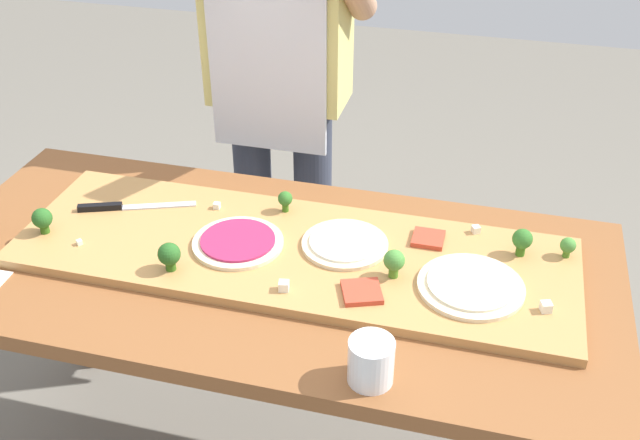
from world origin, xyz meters
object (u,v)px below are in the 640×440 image
(cheese_crumble_b, at_px, (79,242))
(cheese_crumble_c, at_px, (476,229))
(cook_center, at_px, (278,69))
(pizza_whole_white_garlic, at_px, (345,243))
(pizza_whole_cheese_artichoke, at_px, (471,285))
(broccoli_floret_back_right, at_px, (169,255))
(cheese_crumble_a, at_px, (284,286))
(flour_cup, at_px, (371,363))
(chefs_knife, at_px, (120,207))
(prep_table, at_px, (268,299))
(broccoli_floret_back_mid, at_px, (394,261))
(pizza_whole_beet_magenta, at_px, (238,242))
(broccoli_floret_front_mid, at_px, (42,219))
(cheese_crumble_d, at_px, (217,206))
(broccoli_floret_center_right, at_px, (568,246))
(pizza_slice_near_left, at_px, (428,238))
(broccoli_floret_center_left, at_px, (285,199))
(cheese_crumble_e, at_px, (546,307))
(broccoli_floret_front_right, at_px, (522,240))
(pizza_slice_near_right, at_px, (362,292))

(cheese_crumble_b, distance_m, cheese_crumble_c, 0.94)
(cook_center, bearing_deg, cheese_crumble_b, -111.25)
(pizza_whole_white_garlic, bearing_deg, pizza_whole_cheese_artichoke, -16.06)
(broccoli_floret_back_right, relative_size, cheese_crumble_c, 3.85)
(cheese_crumble_a, distance_m, cook_center, 0.81)
(flour_cup, height_order, cook_center, cook_center)
(cheese_crumble_c, bearing_deg, chefs_knife, -172.34)
(pizza_whole_cheese_artichoke, bearing_deg, prep_table, 179.03)
(broccoli_floret_back_mid, relative_size, broccoli_floret_back_right, 1.00)
(cheese_crumble_a, bearing_deg, pizza_whole_cheese_artichoke, 15.50)
(pizza_whole_beet_magenta, relative_size, broccoli_floret_back_mid, 3.15)
(prep_table, bearing_deg, broccoli_floret_front_mid, -174.90)
(cheese_crumble_d, relative_size, flour_cup, 0.17)
(cheese_crumble_d, distance_m, flour_cup, 0.68)
(pizza_whole_cheese_artichoke, relative_size, flour_cup, 2.49)
(chefs_knife, bearing_deg, broccoli_floret_back_right, -41.56)
(broccoli_floret_center_right, bearing_deg, cheese_crumble_b, -167.80)
(prep_table, xyz_separation_m, broccoli_floret_back_right, (-0.19, -0.11, 0.17))
(pizza_slice_near_left, xyz_separation_m, cheese_crumble_d, (-0.54, 0.01, 0.00))
(broccoli_floret_center_left, distance_m, cheese_crumble_c, 0.47)
(prep_table, bearing_deg, cheese_crumble_e, -4.16)
(prep_table, height_order, cheese_crumble_e, cheese_crumble_e)
(cheese_crumble_c, distance_m, cheese_crumble_d, 0.65)
(broccoli_floret_front_right, xyz_separation_m, broccoli_floret_front_mid, (-1.11, -0.20, -0.00))
(broccoli_floret_front_mid, bearing_deg, cheese_crumble_e, 0.15)
(pizza_slice_near_right, relative_size, cheese_crumble_d, 5.31)
(cheese_crumble_a, distance_m, cheese_crumble_e, 0.55)
(pizza_whole_beet_magenta, height_order, broccoli_floret_front_mid, broccoli_floret_front_mid)
(chefs_knife, height_order, cheese_crumble_e, cheese_crumble_e)
(pizza_whole_white_garlic, distance_m, cheese_crumble_c, 0.32)
(chefs_knife, height_order, pizza_whole_cheese_artichoke, same)
(prep_table, bearing_deg, pizza_slice_near_left, 22.87)
(broccoli_floret_front_mid, height_order, cheese_crumble_d, broccoli_floret_front_mid)
(broccoli_floret_center_right, bearing_deg, pizza_slice_near_right, -149.22)
(cheese_crumble_a, relative_size, flour_cup, 0.23)
(pizza_whole_beet_magenta, bearing_deg, broccoli_floret_center_left, 68.92)
(chefs_knife, distance_m, pizza_whole_cheese_artichoke, 0.90)
(pizza_whole_beet_magenta, distance_m, cheese_crumble_b, 0.37)
(pizza_whole_beet_magenta, bearing_deg, pizza_whole_cheese_artichoke, -2.98)
(broccoli_floret_center_right, bearing_deg, pizza_whole_cheese_artichoke, -139.23)
(cheese_crumble_d, xyz_separation_m, flour_cup, (0.49, -0.47, 0.01))
(pizza_slice_near_right, distance_m, broccoli_floret_front_mid, 0.79)
(pizza_whole_beet_magenta, height_order, cheese_crumble_c, cheese_crumble_c)
(pizza_slice_near_right, height_order, flour_cup, flour_cup)
(cheese_crumble_d, relative_size, cheese_crumble_e, 0.72)
(prep_table, relative_size, pizza_slice_near_right, 19.72)
(cheese_crumble_b, xyz_separation_m, flour_cup, (0.75, -0.23, 0.01))
(pizza_whole_cheese_artichoke, bearing_deg, pizza_whole_beet_magenta, 177.02)
(pizza_whole_beet_magenta, xyz_separation_m, cheese_crumble_c, (0.54, 0.19, 0.00))
(broccoli_floret_front_right, bearing_deg, cheese_crumble_c, 147.91)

